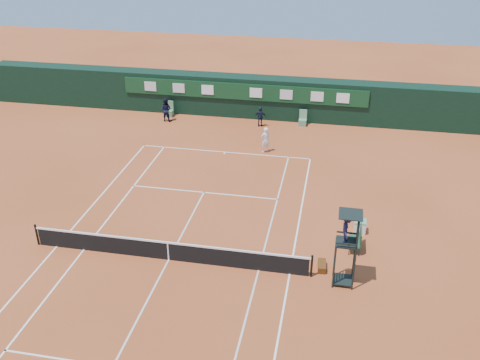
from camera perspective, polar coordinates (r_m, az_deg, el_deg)
name	(u,v)px	position (r m, az deg, el deg)	size (l,w,h in m)	color
ground	(169,260)	(24.62, -7.60, -8.43)	(90.00, 90.00, 0.00)	#B3532A
court_lines	(169,260)	(24.62, -7.60, -8.41)	(11.05, 23.85, 0.01)	silver
tennis_net	(168,250)	(24.33, -7.68, -7.46)	(12.90, 0.10, 1.10)	black
back_wall	(244,96)	(40.24, 0.48, 8.95)	(40.00, 1.65, 3.00)	black
linesman_chair_left	(169,112)	(40.80, -7.53, 7.20)	(0.55, 0.50, 1.15)	#537F58
linesman_chair_right	(303,121)	(38.94, 6.69, 6.25)	(0.55, 0.50, 1.15)	#598763
umpire_chair	(347,234)	(22.11, 11.36, -5.66)	(0.96, 0.95, 3.42)	black
player_bench	(357,238)	(25.35, 12.40, -6.08)	(0.55, 1.20, 1.10)	#1C462E
tennis_bag	(322,266)	(24.06, 8.72, -9.05)	(0.35, 0.80, 0.30)	black
cooler	(360,226)	(26.76, 12.68, -4.85)	(0.57, 0.57, 0.65)	white
tennis_ball	(204,173)	(31.79, -3.84, 0.70)	(0.06, 0.06, 0.06)	#C5DF34
player	(265,140)	(34.28, 2.72, 4.32)	(0.62, 0.40, 1.69)	white
ball_kid_left	(166,110)	(39.71, -7.91, 7.44)	(0.84, 0.65, 1.73)	black
ball_kid_right	(260,117)	(38.42, 2.19, 6.74)	(0.83, 0.34, 1.41)	black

